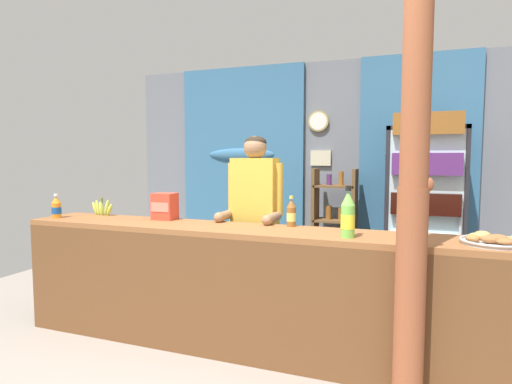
% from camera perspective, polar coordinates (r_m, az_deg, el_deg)
% --- Properties ---
extents(ground_plane, '(6.79, 6.79, 0.00)m').
position_cam_1_polar(ground_plane, '(3.85, 2.41, -16.82)').
color(ground_plane, gray).
extents(back_wall_curtained, '(4.74, 0.22, 2.52)m').
position_cam_1_polar(back_wall_curtained, '(5.14, 8.03, 3.46)').
color(back_wall_curtained, slate).
rests_on(back_wall_curtained, ground).
extents(stall_counter, '(3.51, 0.49, 0.90)m').
position_cam_1_polar(stall_counter, '(3.06, -2.98, -11.55)').
color(stall_counter, '#935B33').
rests_on(stall_counter, ground).
extents(timber_post, '(0.19, 0.17, 2.50)m').
position_cam_1_polar(timber_post, '(2.48, 20.42, -0.59)').
color(timber_post, '#995133').
rests_on(timber_post, ground).
extents(drink_fridge, '(0.72, 0.72, 1.81)m').
position_cam_1_polar(drink_fridge, '(4.44, 21.77, -0.98)').
color(drink_fridge, '#232328').
rests_on(drink_fridge, ground).
extents(bottle_shelf_rack, '(0.48, 0.28, 1.28)m').
position_cam_1_polar(bottle_shelf_rack, '(4.81, 10.51, -4.28)').
color(bottle_shelf_rack, brown).
rests_on(bottle_shelf_rack, ground).
extents(plastic_lawn_chair, '(0.45, 0.45, 0.86)m').
position_cam_1_polar(plastic_lawn_chair, '(4.77, -1.82, -6.40)').
color(plastic_lawn_chair, '#4CC675').
rests_on(plastic_lawn_chair, ground).
extents(shopkeeper, '(0.48, 0.42, 1.59)m').
position_cam_1_polar(shopkeeper, '(3.49, -0.16, -2.23)').
color(shopkeeper, '#28282D').
rests_on(shopkeeper, ground).
extents(soda_bottle_lime_soda, '(0.09, 0.09, 0.33)m').
position_cam_1_polar(soda_bottle_lime_soda, '(2.75, 12.28, -3.12)').
color(soda_bottle_lime_soda, '#75C64C').
rests_on(soda_bottle_lime_soda, stall_counter).
extents(soda_bottle_orange_soda, '(0.08, 0.08, 0.20)m').
position_cam_1_polar(soda_bottle_orange_soda, '(3.93, -25.32, -1.92)').
color(soda_bottle_orange_soda, orange).
rests_on(soda_bottle_orange_soda, stall_counter).
extents(soda_bottle_iced_tea, '(0.07, 0.07, 0.23)m').
position_cam_1_polar(soda_bottle_iced_tea, '(3.13, 4.77, -2.90)').
color(soda_bottle_iced_tea, brown).
rests_on(soda_bottle_iced_tea, stall_counter).
extents(snack_box_crackers, '(0.18, 0.15, 0.22)m').
position_cam_1_polar(snack_box_crackers, '(3.55, -12.19, -1.90)').
color(snack_box_crackers, '#E5422D').
rests_on(snack_box_crackers, stall_counter).
extents(pastry_tray, '(0.36, 0.36, 0.06)m').
position_cam_1_polar(pastry_tray, '(2.85, 29.29, -5.73)').
color(pastry_tray, '#BCBCC1').
rests_on(pastry_tray, stall_counter).
extents(banana_bunch, '(0.26, 0.06, 0.16)m').
position_cam_1_polar(banana_bunch, '(3.96, -20.05, -2.07)').
color(banana_bunch, '#B7C647').
rests_on(banana_bunch, stall_counter).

